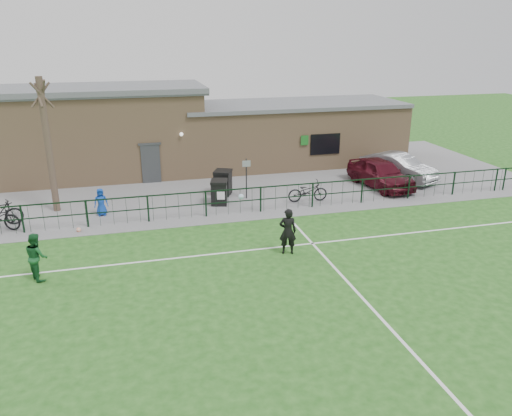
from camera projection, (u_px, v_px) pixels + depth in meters
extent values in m
plane|color=#1F5118|center=(297.00, 301.00, 15.20)|extent=(90.00, 90.00, 0.00)
cube|color=slate|center=(217.00, 180.00, 27.52)|extent=(34.00, 13.00, 0.02)
cube|color=white|center=(240.00, 215.00, 22.32)|extent=(28.00, 0.10, 0.01)
cube|color=white|center=(263.00, 249.00, 18.85)|extent=(28.00, 0.10, 0.01)
cube|color=white|center=(358.00, 293.00, 15.68)|extent=(0.10, 16.00, 0.01)
cube|color=black|center=(239.00, 201.00, 22.30)|extent=(28.00, 0.10, 1.20)
cylinder|color=#46352A|center=(48.00, 146.00, 21.88)|extent=(0.30, 0.30, 6.00)
cube|color=black|center=(223.00, 183.00, 24.95)|extent=(1.05, 1.11, 1.16)
cube|color=black|center=(219.00, 193.00, 23.55)|extent=(0.90, 0.97, 1.09)
cylinder|color=black|center=(246.00, 179.00, 24.21)|extent=(0.06, 0.06, 2.00)
imported|color=#460C17|center=(381.00, 173.00, 26.13)|extent=(2.34, 4.57, 1.49)
imported|color=#929398|center=(398.00, 167.00, 27.42)|extent=(3.20, 4.57, 1.43)
imported|color=black|center=(308.00, 191.00, 23.93)|extent=(1.97, 0.79, 1.01)
imported|color=#123FA9|center=(101.00, 202.00, 22.07)|extent=(0.63, 0.44, 1.24)
imported|color=black|center=(288.00, 231.00, 18.20)|extent=(0.71, 0.54, 1.75)
sphere|color=white|center=(241.00, 197.00, 19.90)|extent=(0.22, 0.22, 0.22)
imported|color=#175327|center=(37.00, 256.00, 16.33)|extent=(0.89, 0.97, 1.61)
sphere|color=white|center=(79.00, 230.00, 20.41)|extent=(0.20, 0.20, 0.20)
cube|color=tan|center=(207.00, 139.00, 29.67)|extent=(24.00, 5.00, 3.50)
cube|color=tan|center=(94.00, 102.00, 27.41)|extent=(11.52, 5.00, 1.20)
cube|color=#515458|center=(92.00, 89.00, 27.17)|extent=(12.02, 5.40, 0.28)
cube|color=#515458|center=(292.00, 104.00, 30.31)|extent=(13.44, 5.30, 0.22)
cube|color=#383A3D|center=(151.00, 164.00, 26.77)|extent=(1.00, 0.08, 2.10)
cube|color=black|center=(325.00, 144.00, 28.96)|extent=(1.80, 0.08, 1.20)
cube|color=#19661E|center=(305.00, 140.00, 28.51)|extent=(0.45, 0.04, 0.55)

